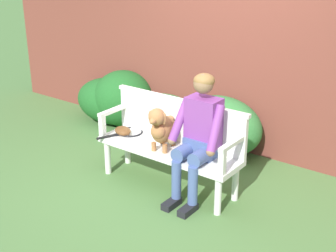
{
  "coord_description": "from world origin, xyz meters",
  "views": [
    {
      "loc": [
        2.74,
        -3.67,
        2.53
      ],
      "look_at": [
        0.0,
        0.0,
        0.71
      ],
      "focal_mm": 50.25,
      "sensor_mm": 36.0,
      "label": 1
    }
  ],
  "objects": [
    {
      "name": "tennis_racket",
      "position": [
        -0.61,
        0.05,
        0.47
      ],
      "size": [
        0.38,
        0.58,
        0.03
      ],
      "color": "black",
      "rests_on": "garden_bench"
    },
    {
      "name": "baseball_glove",
      "position": [
        -0.63,
        -0.01,
        0.5
      ],
      "size": [
        0.26,
        0.23,
        0.09
      ],
      "primitive_type": "ellipsoid",
      "rotation": [
        0.0,
        0.0,
        -0.35
      ],
      "color": "brown",
      "rests_on": "garden_bench"
    },
    {
      "name": "brick_garden_fence",
      "position": [
        0.0,
        1.46,
        1.22
      ],
      "size": [
        8.0,
        0.3,
        2.44
      ],
      "primitive_type": "cube",
      "color": "brown",
      "rests_on": "ground"
    },
    {
      "name": "hedge_bush_far_left",
      "position": [
        -1.63,
        1.1,
        0.4
      ],
      "size": [
        0.87,
        0.87,
        0.81
      ],
      "primitive_type": "ellipsoid",
      "color": "#1E5B23",
      "rests_on": "ground"
    },
    {
      "name": "hedge_bush_far_right",
      "position": [
        -1.84,
        1.05,
        0.33
      ],
      "size": [
        1.13,
        0.75,
        0.66
      ],
      "primitive_type": "ellipsoid",
      "color": "#1E5B23",
      "rests_on": "ground"
    },
    {
      "name": "bench_armrest_left_end",
      "position": [
        -0.78,
        -0.08,
        0.66
      ],
      "size": [
        0.06,
        0.46,
        0.28
      ],
      "color": "white",
      "rests_on": "garden_bench"
    },
    {
      "name": "garden_bench",
      "position": [
        0.0,
        0.0,
        0.4
      ],
      "size": [
        1.64,
        0.46,
        0.46
      ],
      "color": "white",
      "rests_on": "ground"
    },
    {
      "name": "hedge_bush_mid_left",
      "position": [
        -0.86,
        1.08,
        0.3
      ],
      "size": [
        1.01,
        0.74,
        0.6
      ],
      "primitive_type": "ellipsoid",
      "color": "#337538",
      "rests_on": "ground"
    },
    {
      "name": "hedge_bush_mid_right",
      "position": [
        0.02,
        1.06,
        0.38
      ],
      "size": [
        1.09,
        0.73,
        0.75
      ],
      "primitive_type": "ellipsoid",
      "color": "#337538",
      "rests_on": "ground"
    },
    {
      "name": "bench_armrest_right_end",
      "position": [
        0.78,
        -0.08,
        0.66
      ],
      "size": [
        0.06,
        0.46,
        0.28
      ],
      "color": "white",
      "rests_on": "garden_bench"
    },
    {
      "name": "dog_on_bench",
      "position": [
        -0.03,
        -0.07,
        0.71
      ],
      "size": [
        0.3,
        0.5,
        0.5
      ],
      "color": "#AD7042",
      "rests_on": "garden_bench"
    },
    {
      "name": "ground_plane",
      "position": [
        0.0,
        0.0,
        0.0
      ],
      "size": [
        40.0,
        40.0,
        0.0
      ],
      "primitive_type": "plane",
      "color": "#4C753D"
    },
    {
      "name": "bench_backrest",
      "position": [
        0.0,
        0.2,
        0.71
      ],
      "size": [
        1.68,
        0.06,
        0.5
      ],
      "color": "white",
      "rests_on": "garden_bench"
    },
    {
      "name": "person_seated",
      "position": [
        0.39,
        -0.01,
        0.73
      ],
      "size": [
        0.56,
        0.63,
        1.33
      ],
      "color": "black",
      "rests_on": "ground"
    }
  ]
}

